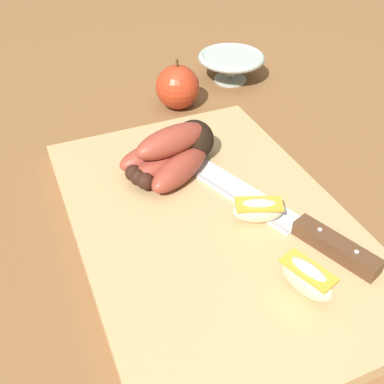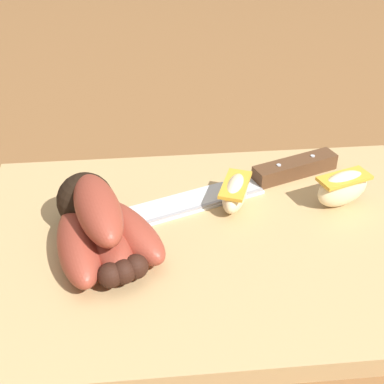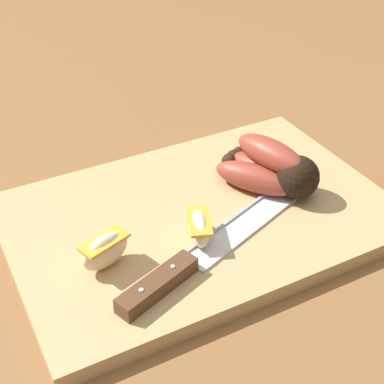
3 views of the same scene
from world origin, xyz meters
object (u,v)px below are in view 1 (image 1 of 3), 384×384
Objects in this scene: whole_apple at (178,87)px; chefs_knife at (299,226)px; banana_bunch at (173,153)px; ceramic_bowl at (231,65)px; apple_wedge_near at (306,278)px; apple_wedge_middle at (258,210)px.

chefs_knife is at bearing -178.85° from whole_apple.
banana_bunch and whole_apple have the same top height.
whole_apple is at bearing -23.07° from banana_bunch.
chefs_knife is 0.35m from whole_apple.
banana_bunch is 0.32m from ceramic_bowl.
apple_wedge_near is 0.51× the size of ceramic_bowl.
apple_wedge_middle is at bearing -158.55° from banana_bunch.
chefs_knife is 0.09m from apple_wedge_near.
chefs_knife is 2.24× the size of ceramic_bowl.
apple_wedge_middle is 0.51× the size of ceramic_bowl.
chefs_knife is at bearing -151.88° from banana_bunch.
ceramic_bowl is (0.25, -0.21, -0.01)m from banana_bunch.
ceramic_bowl reaches higher than chefs_knife.
apple_wedge_near is (-0.08, 0.04, 0.01)m from chefs_knife.
banana_bunch is 0.25m from apple_wedge_near.
apple_wedge_middle is at bearing 174.97° from whole_apple.
chefs_knife is 4.35× the size of apple_wedge_near.
apple_wedge_middle is 0.32m from whole_apple.
apple_wedge_near reaches higher than ceramic_bowl.
apple_wedge_near reaches higher than chefs_knife.
chefs_knife is at bearing 163.56° from ceramic_bowl.
ceramic_bowl is at bearing -16.44° from chefs_knife.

